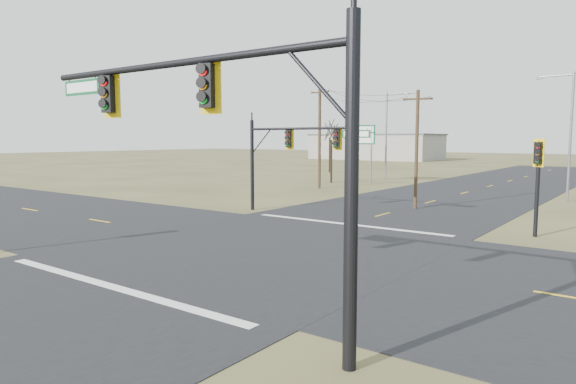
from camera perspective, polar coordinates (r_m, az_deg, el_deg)
The scene contains 16 objects.
ground at distance 22.60m, azimuth -3.07°, elevation -6.18°, with size 320.00×320.00×0.00m, color olive.
road_ew at distance 22.60m, azimuth -3.07°, elevation -6.15°, with size 160.00×14.00×0.02m, color black.
road_ns at distance 22.60m, azimuth -3.07°, elevation -6.15°, with size 14.00×160.00×0.02m, color black.
stop_bar_near at distance 17.65m, azimuth -19.02°, elevation -9.88°, with size 12.00×0.40×0.01m, color silver.
stop_bar_far at distance 28.67m, azimuth 6.54°, elevation -3.55°, with size 12.00×0.40×0.01m, color silver.
mast_arm_near at distance 12.49m, azimuth -7.83°, elevation 8.28°, with size 10.48×0.56×7.24m.
mast_arm_far at distance 32.07m, azimuth 0.52°, elevation 5.21°, with size 8.82×0.55×5.96m.
pedestal_signal_ne at distance 27.25m, azimuth 26.02°, elevation 2.58°, with size 0.66×0.58×4.77m.
utility_pole_near at distance 35.54m, azimuth 14.11°, elevation 4.88°, with size 1.90×0.67×7.96m.
utility_pole_far at distance 48.96m, azimuth 3.52°, elevation 6.28°, with size 2.34×0.60×9.69m.
highway_sign at distance 55.52m, azimuth 8.12°, elevation 5.51°, with size 3.30×0.16×6.18m.
streetlight_a at distance 43.63m, azimuth 28.65°, elevation 6.09°, with size 2.68×0.33×9.62m.
streetlight_c at distance 59.51m, azimuth 11.06°, elevation 6.65°, with size 2.76×0.26×9.93m.
bare_tree_a at distance 55.37m, azimuth 4.86°, elevation 6.96°, with size 3.63×3.63×7.25m.
bare_tree_b at distance 72.37m, azimuth 4.66°, elevation 6.88°, with size 3.19×3.19×7.42m.
warehouse_left at distance 119.93m, azimuth 9.72°, elevation 4.92°, with size 28.00×14.00×5.50m, color gray.
Camera 1 is at (14.09, -17.02, 4.75)m, focal length 32.00 mm.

